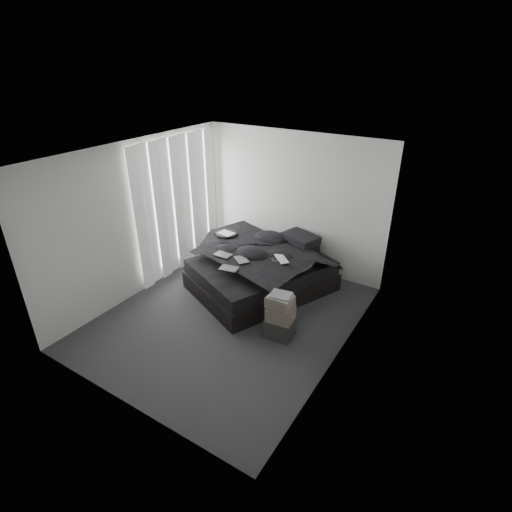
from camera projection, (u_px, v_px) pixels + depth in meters
The scene contains 25 objects.
floor at pixel (230, 317), 6.39m from camera, with size 3.60×4.20×0.01m, color #313134.
ceiling at pixel (224, 154), 5.21m from camera, with size 3.60×4.20×0.01m, color white.
wall_back at pixel (293, 203), 7.39m from camera, with size 3.60×0.01×2.60m, color silver.
wall_front at pixel (111, 316), 4.22m from camera, with size 3.60×0.01×2.60m, color silver.
wall_left at pixel (139, 219), 6.65m from camera, with size 0.01×4.20×2.60m, color silver.
wall_right at pixel (345, 276), 4.95m from camera, with size 0.01×4.20×2.60m, color silver.
window_left at pixel (176, 201), 7.30m from camera, with size 0.02×2.00×2.30m, color white.
curtain_left at pixel (179, 205), 7.31m from camera, with size 0.06×2.12×2.48m, color white.
bed at pixel (261, 281), 7.11m from camera, with size 1.70×2.25×0.31m, color black.
mattress at pixel (261, 267), 6.99m from camera, with size 1.64×2.18×0.24m, color black.
duvet at pixel (259, 255), 6.84m from camera, with size 1.66×1.92×0.26m, color black.
pillow_lower at pixel (298, 244), 7.38m from camera, with size 0.68×0.46×0.15m, color black.
pillow_upper at pixel (300, 238), 7.24m from camera, with size 0.63×0.44×0.14m, color black.
laptop at pixel (279, 255), 6.53m from camera, with size 0.36×0.23×0.03m, color silver.
comic_a at pixel (223, 250), 6.71m from camera, with size 0.28×0.19×0.01m, color black.
comic_b at pixel (241, 255), 6.55m from camera, with size 0.28×0.19×0.01m, color black.
comic_c at pixel (229, 263), 6.27m from camera, with size 0.28×0.19×0.01m, color black.
side_stand at pixel (227, 251), 7.67m from camera, with size 0.41×0.41×0.75m, color black.
papers at pixel (226, 233), 7.48m from camera, with size 0.29×0.21×0.01m, color white.
floor_books at pixel (218, 265), 7.78m from camera, with size 0.15×0.22×0.15m, color black.
box_lower at pixel (280, 328), 5.90m from camera, with size 0.40×0.31×0.30m, color black.
box_mid at pixel (281, 313), 5.77m from camera, with size 0.38×0.30×0.23m, color #574F45.
box_upper at pixel (280, 302), 5.70m from camera, with size 0.36×0.29×0.16m, color #574F45.
art_book_white at pixel (281, 296), 5.65m from camera, with size 0.31×0.24×0.03m, color silver.
art_book_snake at pixel (281, 295), 5.63m from camera, with size 0.30×0.24×0.03m, color silver.
Camera 1 is at (3.14, -4.23, 3.78)m, focal length 28.00 mm.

